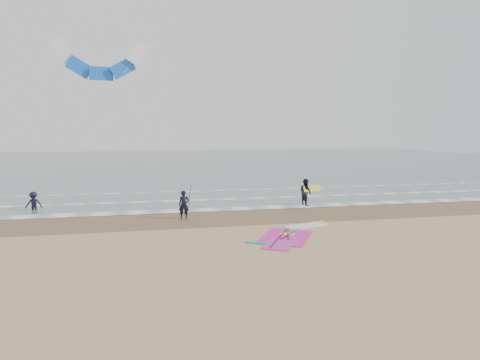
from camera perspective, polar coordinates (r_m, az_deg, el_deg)
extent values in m
plane|color=tan|center=(19.01, 5.49, -8.26)|extent=(120.00, 120.00, 0.00)
cube|color=#47605E|center=(65.91, -7.29, 2.34)|extent=(120.00, 80.00, 0.02)
cube|color=brown|center=(24.64, 1.24, -4.77)|extent=(120.00, 5.00, 0.01)
cube|color=white|center=(26.74, 0.14, -3.81)|extent=(120.00, 1.20, 0.02)
cube|color=white|center=(30.41, -1.39, -2.54)|extent=(120.00, 0.70, 0.02)
cube|color=white|center=(34.79, -2.79, -1.39)|extent=(120.00, 0.50, 0.01)
cube|color=white|center=(22.10, 8.73, -6.04)|extent=(2.40, 1.27, 0.11)
cube|color=yellow|center=(22.77, 10.86, -5.69)|extent=(0.57, 0.66, 0.12)
cube|color=#E71DA9|center=(19.84, 6.09, -7.57)|extent=(3.28, 3.62, 0.04)
cube|color=#E71DA9|center=(18.51, 5.20, -8.59)|extent=(1.81, 2.02, 0.04)
cube|color=#0C8C99|center=(21.25, 7.46, -6.62)|extent=(1.67, 2.69, 0.05)
cube|color=#0C8C99|center=(18.58, 3.91, -8.52)|extent=(1.96, 1.25, 0.05)
cube|color=yellow|center=(20.36, 6.43, -7.20)|extent=(0.85, 0.81, 0.05)
cylinder|color=black|center=(19.55, 5.21, -7.69)|extent=(1.73, 2.94, 0.06)
cylinder|color=black|center=(20.06, 6.43, -7.28)|extent=(1.15, 1.28, 0.04)
cylinder|color=black|center=(20.06, 6.43, -7.28)|extent=(0.56, 1.61, 0.04)
imported|color=black|center=(23.78, -7.49, -3.31)|extent=(0.60, 0.42, 1.59)
imported|color=black|center=(28.18, 8.73, -1.60)|extent=(0.88, 1.01, 1.76)
imported|color=black|center=(29.01, -25.84, -2.21)|extent=(0.99, 0.58, 1.51)
cylinder|color=black|center=(23.74, -6.78, -2.41)|extent=(0.17, 0.86, 1.82)
cube|color=yellow|center=(28.20, 9.57, -1.13)|extent=(1.30, 0.51, 0.39)
cube|color=white|center=(30.77, -22.65, 15.63)|extent=(1.51, 0.43, 1.76)
cube|color=blue|center=(30.47, -20.66, 13.91)|extent=(1.74, 0.48, 1.53)
cube|color=blue|center=(30.26, -18.00, 13.36)|extent=(1.51, 0.43, 0.89)
cube|color=blue|center=(30.21, -15.37, 14.16)|extent=(1.74, 0.48, 1.53)
cube|color=white|center=(30.33, -13.47, 16.09)|extent=(1.51, 0.43, 1.76)
cylinder|color=beige|center=(29.52, -24.24, 7.18)|extent=(1.71, 2.04, 9.00)
cylinder|color=beige|center=(29.13, -19.64, 7.39)|extent=(6.44, 2.03, 9.01)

